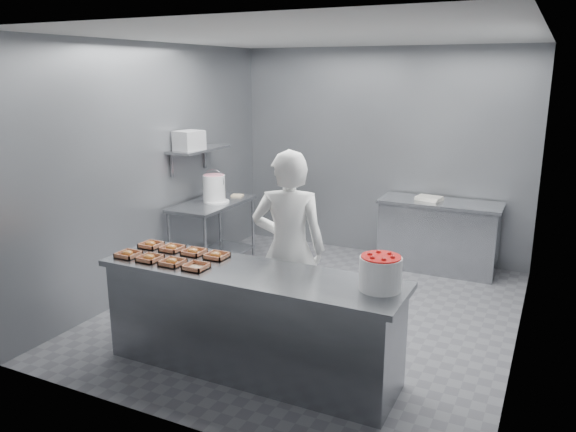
% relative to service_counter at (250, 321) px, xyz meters
% --- Properties ---
extents(floor, '(4.50, 4.50, 0.00)m').
position_rel_service_counter_xyz_m(floor, '(0.00, 1.35, -0.45)').
color(floor, '#4C4C51').
rests_on(floor, ground).
extents(ceiling, '(4.50, 4.50, 0.00)m').
position_rel_service_counter_xyz_m(ceiling, '(0.00, 1.35, 2.35)').
color(ceiling, white).
rests_on(ceiling, wall_back).
extents(wall_back, '(4.00, 0.04, 2.80)m').
position_rel_service_counter_xyz_m(wall_back, '(0.00, 3.60, 0.95)').
color(wall_back, slate).
rests_on(wall_back, ground).
extents(wall_left, '(0.04, 4.50, 2.80)m').
position_rel_service_counter_xyz_m(wall_left, '(-2.00, 1.35, 0.95)').
color(wall_left, slate).
rests_on(wall_left, ground).
extents(wall_right, '(0.04, 4.50, 2.80)m').
position_rel_service_counter_xyz_m(wall_right, '(2.00, 1.35, 0.95)').
color(wall_right, slate).
rests_on(wall_right, ground).
extents(service_counter, '(2.60, 0.70, 0.90)m').
position_rel_service_counter_xyz_m(service_counter, '(0.00, 0.00, 0.00)').
color(service_counter, slate).
rests_on(service_counter, ground).
extents(prep_table, '(0.60, 1.20, 0.90)m').
position_rel_service_counter_xyz_m(prep_table, '(-1.65, 1.95, 0.14)').
color(prep_table, slate).
rests_on(prep_table, ground).
extents(back_counter, '(1.50, 0.60, 0.90)m').
position_rel_service_counter_xyz_m(back_counter, '(0.90, 3.25, -0.00)').
color(back_counter, slate).
rests_on(back_counter, ground).
extents(wall_shelf, '(0.35, 0.90, 0.03)m').
position_rel_service_counter_xyz_m(wall_shelf, '(-1.82, 1.95, 1.10)').
color(wall_shelf, slate).
rests_on(wall_shelf, wall_left).
extents(tray_0, '(0.19, 0.18, 0.06)m').
position_rel_service_counter_xyz_m(tray_0, '(-1.14, -0.15, 0.47)').
color(tray_0, tan).
rests_on(tray_0, service_counter).
extents(tray_1, '(0.19, 0.18, 0.06)m').
position_rel_service_counter_xyz_m(tray_1, '(-0.90, -0.15, 0.47)').
color(tray_1, tan).
rests_on(tray_1, service_counter).
extents(tray_2, '(0.19, 0.18, 0.06)m').
position_rel_service_counter_xyz_m(tray_2, '(-0.66, -0.15, 0.47)').
color(tray_2, tan).
rests_on(tray_2, service_counter).
extents(tray_3, '(0.19, 0.18, 0.04)m').
position_rel_service_counter_xyz_m(tray_3, '(-0.42, -0.15, 0.47)').
color(tray_3, tan).
rests_on(tray_3, service_counter).
extents(tray_4, '(0.19, 0.18, 0.06)m').
position_rel_service_counter_xyz_m(tray_4, '(-1.14, 0.15, 0.47)').
color(tray_4, tan).
rests_on(tray_4, service_counter).
extents(tray_5, '(0.19, 0.18, 0.06)m').
position_rel_service_counter_xyz_m(tray_5, '(-0.90, 0.15, 0.47)').
color(tray_5, tan).
rests_on(tray_5, service_counter).
extents(tray_6, '(0.19, 0.18, 0.06)m').
position_rel_service_counter_xyz_m(tray_6, '(-0.66, 0.15, 0.47)').
color(tray_6, tan).
rests_on(tray_6, service_counter).
extents(tray_7, '(0.19, 0.18, 0.06)m').
position_rel_service_counter_xyz_m(tray_7, '(-0.42, 0.15, 0.47)').
color(tray_7, tan).
rests_on(tray_7, service_counter).
extents(worker, '(0.77, 0.63, 1.83)m').
position_rel_service_counter_xyz_m(worker, '(0.07, 0.60, 0.46)').
color(worker, white).
rests_on(worker, ground).
extents(strawberry_tub, '(0.32, 0.32, 0.26)m').
position_rel_service_counter_xyz_m(strawberry_tub, '(1.08, 0.07, 0.59)').
color(strawberry_tub, white).
rests_on(strawberry_tub, service_counter).
extents(glaze_bucket, '(0.29, 0.27, 0.42)m').
position_rel_service_counter_xyz_m(glaze_bucket, '(-1.62, 1.96, 0.63)').
color(glaze_bucket, white).
rests_on(glaze_bucket, prep_table).
extents(bucket_lid, '(0.40, 0.40, 0.02)m').
position_rel_service_counter_xyz_m(bucket_lid, '(-1.58, 1.96, 0.46)').
color(bucket_lid, white).
rests_on(bucket_lid, prep_table).
extents(rag, '(0.16, 0.15, 0.02)m').
position_rel_service_counter_xyz_m(rag, '(-1.55, 2.38, 0.46)').
color(rag, '#CCB28C').
rests_on(rag, prep_table).
extents(appliance, '(0.32, 0.35, 0.23)m').
position_rel_service_counter_xyz_m(appliance, '(-1.82, 1.76, 1.23)').
color(appliance, gray).
rests_on(appliance, wall_shelf).
extents(paper_stack, '(0.34, 0.29, 0.05)m').
position_rel_service_counter_xyz_m(paper_stack, '(0.75, 3.25, 0.47)').
color(paper_stack, silver).
rests_on(paper_stack, back_counter).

